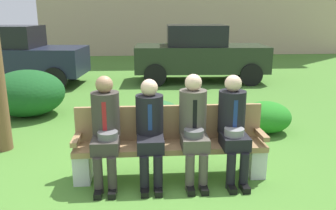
{
  "coord_description": "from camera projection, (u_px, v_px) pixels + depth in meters",
  "views": [
    {
      "loc": [
        -0.03,
        -4.02,
        2.06
      ],
      "look_at": [
        0.32,
        0.46,
        0.85
      ],
      "focal_mm": 37.13,
      "sensor_mm": 36.0,
      "label": 1
    }
  ],
  "objects": [
    {
      "name": "ground_plane",
      "position": [
        146.0,
        180.0,
        4.41
      ],
      "size": [
        80.0,
        80.0,
        0.0
      ],
      "primitive_type": "plane",
      "color": "#497D2E"
    },
    {
      "name": "park_bench",
      "position": [
        170.0,
        143.0,
        4.43
      ],
      "size": [
        2.4,
        0.44,
        0.9
      ],
      "color": "#99754C",
      "rests_on": "ground"
    },
    {
      "name": "seated_man_leftmost",
      "position": [
        106.0,
        126.0,
        4.17
      ],
      "size": [
        0.34,
        0.72,
        1.33
      ],
      "color": "#38332D",
      "rests_on": "ground"
    },
    {
      "name": "seated_man_centerleft",
      "position": [
        150.0,
        126.0,
        4.21
      ],
      "size": [
        0.34,
        0.72,
        1.28
      ],
      "color": "black",
      "rests_on": "ground"
    },
    {
      "name": "seated_man_centerright",
      "position": [
        194.0,
        123.0,
        4.25
      ],
      "size": [
        0.34,
        0.72,
        1.33
      ],
      "color": "#4C473D",
      "rests_on": "ground"
    },
    {
      "name": "seated_man_rightmost",
      "position": [
        233.0,
        123.0,
        4.29
      ],
      "size": [
        0.34,
        0.72,
        1.32
      ],
      "color": "black",
      "rests_on": "ground"
    },
    {
      "name": "shrub_near_bench",
      "position": [
        266.0,
        117.0,
        6.09
      ],
      "size": [
        0.87,
        0.8,
        0.54
      ],
      "primitive_type": "ellipsoid",
      "color": "#247D20",
      "rests_on": "ground"
    },
    {
      "name": "shrub_mid_lawn",
      "position": [
        155.0,
        119.0,
        5.88
      ],
      "size": [
        0.99,
        0.91,
        0.62
      ],
      "primitive_type": "ellipsoid",
      "color": "#296030",
      "rests_on": "ground"
    },
    {
      "name": "shrub_far_lawn",
      "position": [
        27.0,
        93.0,
        7.02
      ],
      "size": [
        1.49,
        1.37,
        0.93
      ],
      "primitive_type": "ellipsoid",
      "color": "#195120",
      "rests_on": "ground"
    },
    {
      "name": "parked_car_near",
      "position": [
        14.0,
        56.0,
        9.88
      ],
      "size": [
        4.05,
        2.06,
        1.68
      ],
      "color": "#1E2338",
      "rests_on": "ground"
    },
    {
      "name": "parked_car_far",
      "position": [
        200.0,
        54.0,
        10.44
      ],
      "size": [
        3.98,
        1.87,
        1.68
      ],
      "color": "#232D1E",
      "rests_on": "ground"
    }
  ]
}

